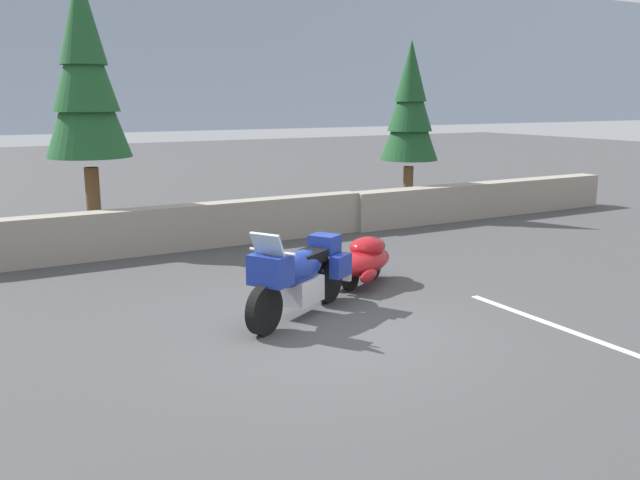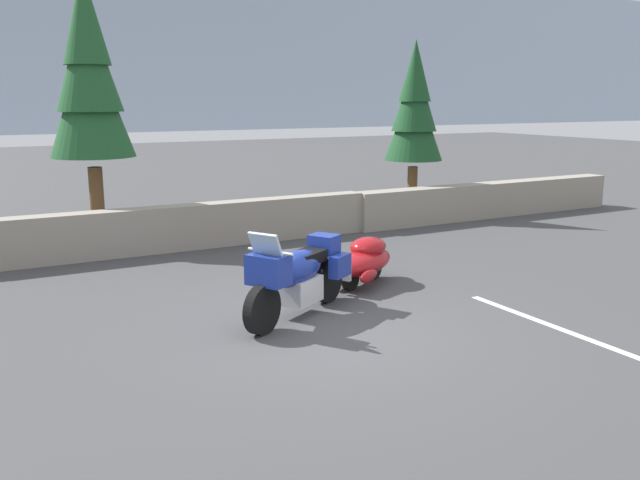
% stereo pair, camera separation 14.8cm
% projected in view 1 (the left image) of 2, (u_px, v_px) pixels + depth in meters
% --- Properties ---
extents(ground_plane, '(80.00, 80.00, 0.00)m').
position_uv_depth(ground_plane, '(330.00, 332.00, 8.79)').
color(ground_plane, '#424244').
extents(stone_guard_wall, '(24.00, 0.57, 0.90)m').
position_uv_depth(stone_guard_wall, '(215.00, 225.00, 13.85)').
color(stone_guard_wall, gray).
rests_on(stone_guard_wall, ground).
extents(touring_motorcycle, '(2.07, 1.42, 1.33)m').
position_uv_depth(touring_motorcycle, '(298.00, 274.00, 9.28)').
color(touring_motorcycle, black).
rests_on(touring_motorcycle, ground).
extents(car_shaped_trailer, '(2.09, 1.42, 0.76)m').
position_uv_depth(car_shaped_trailer, '(363.00, 260.00, 11.00)').
color(car_shaped_trailer, black).
rests_on(car_shaped_trailer, ground).
extents(pine_tree_tall, '(1.71, 1.71, 5.57)m').
position_uv_depth(pine_tree_tall, '(84.00, 74.00, 13.51)').
color(pine_tree_tall, brown).
rests_on(pine_tree_tall, ground).
extents(pine_tree_secondary, '(1.48, 1.48, 4.46)m').
position_uv_depth(pine_tree_secondary, '(410.00, 107.00, 17.04)').
color(pine_tree_secondary, brown).
rests_on(pine_tree_secondary, ground).
extents(parking_stripe_marker, '(0.12, 3.60, 0.01)m').
position_uv_depth(parking_stripe_marker, '(568.00, 330.00, 8.85)').
color(parking_stripe_marker, silver).
rests_on(parking_stripe_marker, ground).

